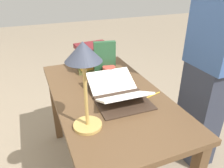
{
  "coord_description": "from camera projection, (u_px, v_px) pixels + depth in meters",
  "views": [
    {
      "loc": [
        -1.17,
        0.45,
        1.44
      ],
      "look_at": [
        -0.03,
        -0.02,
        0.8
      ],
      "focal_mm": 35.0,
      "sensor_mm": 36.0,
      "label": 1
    }
  ],
  "objects": [
    {
      "name": "pencil",
      "position": [
        151.0,
        96.0,
        1.41
      ],
      "size": [
        0.05,
        0.15,
        0.01
      ],
      "rotation": [
        0.0,
        0.0,
        0.27
      ],
      "color": "gold",
      "rests_on": "reading_desk"
    },
    {
      "name": "reading_desk",
      "position": [
        108.0,
        107.0,
        1.49
      ],
      "size": [
        1.25,
        0.69,
        0.72
      ],
      "color": "brown",
      "rests_on": "ground_plane"
    },
    {
      "name": "book_stack_tall",
      "position": [
        94.0,
        57.0,
        1.76
      ],
      "size": [
        0.25,
        0.3,
        0.2
      ],
      "color": "brown",
      "rests_on": "reading_desk"
    },
    {
      "name": "book_standing_upright",
      "position": [
        105.0,
        60.0,
        1.6
      ],
      "size": [
        0.07,
        0.16,
        0.28
      ],
      "rotation": [
        0.0,
        0.0,
        -0.2
      ],
      "color": "#234C2D",
      "rests_on": "reading_desk"
    },
    {
      "name": "person_reader",
      "position": [
        210.0,
        62.0,
        1.54
      ],
      "size": [
        0.36,
        0.22,
        1.75
      ],
      "rotation": [
        0.0,
        0.0,
        3.14
      ],
      "color": "#2D3342",
      "rests_on": "ground_plane"
    },
    {
      "name": "coffee_mug",
      "position": [
        109.0,
        73.0,
        1.6
      ],
      "size": [
        0.1,
        0.13,
        0.1
      ],
      "rotation": [
        0.0,
        0.0,
        4.66
      ],
      "color": "#B74238",
      "rests_on": "reading_desk"
    },
    {
      "name": "open_book",
      "position": [
        117.0,
        92.0,
        1.4
      ],
      "size": [
        0.48,
        0.33,
        0.1
      ],
      "rotation": [
        0.0,
        0.0,
        -0.03
      ],
      "color": "#38281E",
      "rests_on": "reading_desk"
    },
    {
      "name": "reading_lamp",
      "position": [
        84.0,
        63.0,
        0.97
      ],
      "size": [
        0.17,
        0.17,
        0.45
      ],
      "color": "tan",
      "rests_on": "reading_desk"
    }
  ]
}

